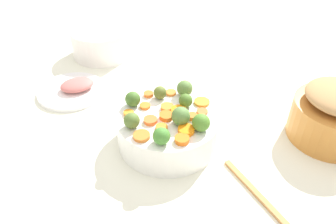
{
  "coord_description": "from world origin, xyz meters",
  "views": [
    {
      "loc": [
        0.62,
        -0.1,
        0.59
      ],
      "look_at": [
        0.01,
        -0.02,
        0.11
      ],
      "focal_mm": 35.27,
      "sensor_mm": 36.0,
      "label": 1
    }
  ],
  "objects_px": {
    "serving_bowl_carrots": "(168,129)",
    "casserole_dish": "(102,42)",
    "wooden_spoon": "(284,222)",
    "metal_pot": "(332,120)",
    "ham_plate": "(72,91)"
  },
  "relations": [
    {
      "from": "casserole_dish",
      "to": "metal_pot",
      "type": "bearing_deg",
      "value": 48.28
    },
    {
      "from": "serving_bowl_carrots",
      "to": "ham_plate",
      "type": "distance_m",
      "value": 0.37
    },
    {
      "from": "ham_plate",
      "to": "wooden_spoon",
      "type": "bearing_deg",
      "value": 41.7
    },
    {
      "from": "ham_plate",
      "to": "casserole_dish",
      "type": "bearing_deg",
      "value": 159.62
    },
    {
      "from": "serving_bowl_carrots",
      "to": "ham_plate",
      "type": "xyz_separation_m",
      "value": [
        -0.25,
        -0.27,
        -0.04
      ]
    },
    {
      "from": "serving_bowl_carrots",
      "to": "metal_pot",
      "type": "height_order",
      "value": "metal_pot"
    },
    {
      "from": "wooden_spoon",
      "to": "casserole_dish",
      "type": "bearing_deg",
      "value": -153.76
    },
    {
      "from": "metal_pot",
      "to": "ham_plate",
      "type": "height_order",
      "value": "metal_pot"
    },
    {
      "from": "serving_bowl_carrots",
      "to": "casserole_dish",
      "type": "relative_size",
      "value": 1.19
    },
    {
      "from": "serving_bowl_carrots",
      "to": "wooden_spoon",
      "type": "relative_size",
      "value": 0.97
    },
    {
      "from": "serving_bowl_carrots",
      "to": "wooden_spoon",
      "type": "bearing_deg",
      "value": 36.45
    },
    {
      "from": "metal_pot",
      "to": "wooden_spoon",
      "type": "bearing_deg",
      "value": -42.11
    },
    {
      "from": "serving_bowl_carrots",
      "to": "ham_plate",
      "type": "height_order",
      "value": "serving_bowl_carrots"
    },
    {
      "from": "casserole_dish",
      "to": "ham_plate",
      "type": "bearing_deg",
      "value": -20.38
    },
    {
      "from": "serving_bowl_carrots",
      "to": "casserole_dish",
      "type": "bearing_deg",
      "value": -160.21
    }
  ]
}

